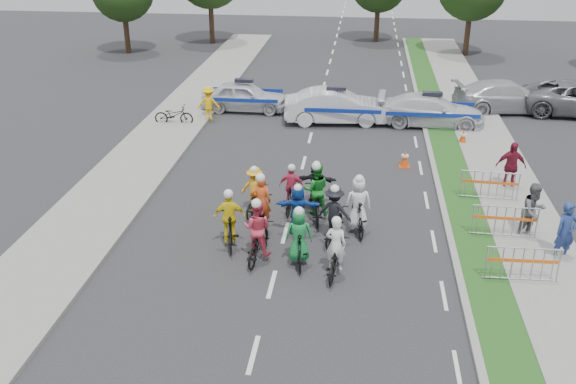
# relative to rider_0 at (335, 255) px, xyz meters

# --- Properties ---
(ground) EXTENTS (90.00, 90.00, 0.00)m
(ground) POSITION_rel_rider_0_xyz_m (-1.68, -0.75, -0.61)
(ground) COLOR #28282B
(ground) RESTS_ON ground
(curb_right) EXTENTS (0.20, 60.00, 0.12)m
(curb_right) POSITION_rel_rider_0_xyz_m (3.42, 4.25, -0.55)
(curb_right) COLOR gray
(curb_right) RESTS_ON ground
(grass_strip) EXTENTS (1.20, 60.00, 0.11)m
(grass_strip) POSITION_rel_rider_0_xyz_m (4.12, 4.25, -0.55)
(grass_strip) COLOR #204F19
(grass_strip) RESTS_ON ground
(sidewalk_right) EXTENTS (2.40, 60.00, 0.13)m
(sidewalk_right) POSITION_rel_rider_0_xyz_m (5.92, 4.25, -0.54)
(sidewalk_right) COLOR gray
(sidewalk_right) RESTS_ON ground
(sidewalk_left) EXTENTS (3.00, 60.00, 0.13)m
(sidewalk_left) POSITION_rel_rider_0_xyz_m (-8.18, 4.25, -0.54)
(sidewalk_left) COLOR gray
(sidewalk_left) RESTS_ON ground
(rider_0) EXTENTS (0.86, 1.87, 1.84)m
(rider_0) POSITION_rel_rider_0_xyz_m (0.00, 0.00, 0.00)
(rider_0) COLOR black
(rider_0) RESTS_ON ground
(rider_1) EXTENTS (0.85, 1.82, 1.86)m
(rider_1) POSITION_rel_rider_0_xyz_m (-1.06, 0.43, 0.11)
(rider_1) COLOR black
(rider_1) RESTS_ON ground
(rider_2) EXTENTS (0.90, 1.98, 1.95)m
(rider_2) POSITION_rel_rider_0_xyz_m (-2.28, 0.60, 0.11)
(rider_2) COLOR black
(rider_2) RESTS_ON ground
(rider_3) EXTENTS (1.02, 1.88, 1.91)m
(rider_3) POSITION_rel_rider_0_xyz_m (-3.21, 1.24, 0.12)
(rider_3) COLOR black
(rider_3) RESTS_ON ground
(rider_4) EXTENTS (1.14, 1.94, 1.89)m
(rider_4) POSITION_rel_rider_0_xyz_m (-0.15, 1.98, 0.12)
(rider_4) COLOR black
(rider_4) RESTS_ON ground
(rider_5) EXTENTS (1.39, 1.66, 1.73)m
(rider_5) POSITION_rel_rider_0_xyz_m (-1.28, 2.26, 0.13)
(rider_5) COLOR black
(rider_5) RESTS_ON ground
(rider_6) EXTENTS (0.99, 2.06, 2.02)m
(rider_6) POSITION_rel_rider_0_xyz_m (-2.43, 2.29, 0.06)
(rider_6) COLOR black
(rider_6) RESTS_ON ground
(rider_7) EXTENTS (0.92, 1.95, 1.97)m
(rider_7) POSITION_rel_rider_0_xyz_m (0.56, 2.63, 0.16)
(rider_7) COLOR black
(rider_7) RESTS_ON ground
(rider_8) EXTENTS (0.95, 2.05, 2.01)m
(rider_8) POSITION_rel_rider_0_xyz_m (-0.82, 3.42, 0.13)
(rider_8) COLOR black
(rider_8) RESTS_ON ground
(rider_9) EXTENTS (0.91, 1.69, 1.73)m
(rider_9) POSITION_rel_rider_0_xyz_m (-1.65, 3.85, 0.06)
(rider_9) COLOR black
(rider_9) RESTS_ON ground
(rider_10) EXTENTS (1.04, 1.77, 1.72)m
(rider_10) POSITION_rel_rider_0_xyz_m (-2.84, 3.56, 0.07)
(rider_10) COLOR black
(rider_10) RESTS_ON ground
(rider_11) EXTENTS (1.36, 1.62, 1.68)m
(rider_11) POSITION_rel_rider_0_xyz_m (-0.88, 4.35, 0.11)
(rider_11) COLOR black
(rider_11) RESTS_ON ground
(police_car_0) EXTENTS (4.24, 1.75, 1.44)m
(police_car_0) POSITION_rel_rider_0_xyz_m (-5.28, 14.95, 0.11)
(police_car_0) COLOR silver
(police_car_0) RESTS_ON ground
(police_car_1) EXTENTS (4.95, 2.16, 1.58)m
(police_car_1) POSITION_rel_rider_0_xyz_m (-0.69, 13.54, 0.18)
(police_car_1) COLOR silver
(police_car_1) RESTS_ON ground
(police_car_2) EXTENTS (5.02, 2.29, 1.42)m
(police_car_2) POSITION_rel_rider_0_xyz_m (3.70, 13.69, 0.10)
(police_car_2) COLOR silver
(police_car_2) RESTS_ON ground
(civilian_sedan) EXTENTS (5.49, 2.89, 1.52)m
(civilian_sedan) POSITION_rel_rider_0_xyz_m (7.60, 16.35, 0.15)
(civilian_sedan) COLOR #B5B5BA
(civilian_sedan) RESTS_ON ground
(spectator_0) EXTENTS (0.77, 0.63, 1.81)m
(spectator_0) POSITION_rel_rider_0_xyz_m (6.49, 1.58, 0.30)
(spectator_0) COLOR navy
(spectator_0) RESTS_ON ground
(spectator_1) EXTENTS (1.11, 1.04, 1.81)m
(spectator_1) POSITION_rel_rider_0_xyz_m (5.87, 2.85, 0.30)
(spectator_1) COLOR #59595E
(spectator_1) RESTS_ON ground
(spectator_2) EXTENTS (1.08, 0.47, 1.82)m
(spectator_2) POSITION_rel_rider_0_xyz_m (5.90, 6.53, 0.30)
(spectator_2) COLOR maroon
(spectator_2) RESTS_ON ground
(marshal_hiviz) EXTENTS (1.10, 0.69, 1.64)m
(marshal_hiviz) POSITION_rel_rider_0_xyz_m (-6.68, 13.23, 0.21)
(marshal_hiviz) COLOR yellow
(marshal_hiviz) RESTS_ON ground
(barrier_0) EXTENTS (2.01, 0.55, 1.12)m
(barrier_0) POSITION_rel_rider_0_xyz_m (5.02, 0.10, -0.05)
(barrier_0) COLOR #A5A8AD
(barrier_0) RESTS_ON ground
(barrier_1) EXTENTS (2.01, 0.55, 1.12)m
(barrier_1) POSITION_rel_rider_0_xyz_m (5.02, 2.66, -0.05)
(barrier_1) COLOR #A5A8AD
(barrier_1) RESTS_ON ground
(barrier_2) EXTENTS (2.03, 0.63, 1.12)m
(barrier_2) POSITION_rel_rider_0_xyz_m (5.02, 5.41, -0.05)
(barrier_2) COLOR #A5A8AD
(barrier_2) RESTS_ON ground
(cone_0) EXTENTS (0.40, 0.40, 0.70)m
(cone_0) POSITION_rel_rider_0_xyz_m (2.29, 8.33, -0.27)
(cone_0) COLOR #F24C0C
(cone_0) RESTS_ON ground
(cone_1) EXTENTS (0.40, 0.40, 0.70)m
(cone_1) POSITION_rel_rider_0_xyz_m (4.88, 11.16, -0.27)
(cone_1) COLOR #F24C0C
(cone_1) RESTS_ON ground
(parked_bike) EXTENTS (1.84, 0.74, 0.95)m
(parked_bike) POSITION_rel_rider_0_xyz_m (-8.15, 12.33, -0.14)
(parked_bike) COLOR black
(parked_bike) RESTS_ON ground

